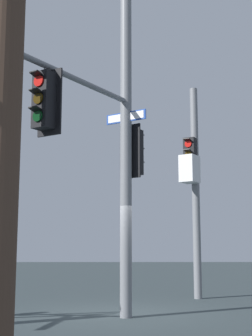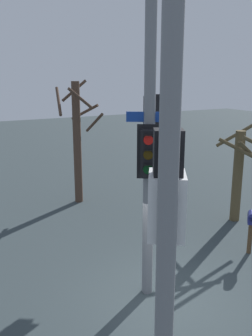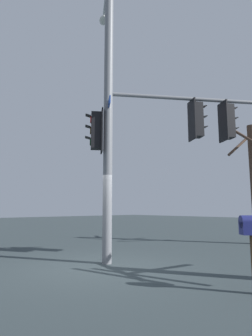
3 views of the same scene
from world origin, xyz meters
name	(u,v)px [view 2 (image 2 of 3)]	position (x,y,z in m)	size (l,w,h in m)	color
ground_plane	(163,299)	(0.00, 0.00, 0.00)	(80.00, 80.00, 0.00)	#313C3E
main_signal_pole_assembly	(146,100)	(-1.27, 0.18, 4.95)	(4.73, 5.59, 9.99)	slate
secondary_pole_assembly	(166,230)	(3.34, -2.33, 3.70)	(0.84, 0.72, 6.67)	slate
mailbox	(251,221)	(-0.77, 3.83, 1.11)	(0.48, 0.48, 1.41)	#4C3823
bare_tree_behind_pole	(77,138)	(-8.08, 0.89, 2.90)	(1.86, 1.95, 5.38)	#483429
bare_tree_across_street	(239,170)	(-3.00, 5.46, 2.03)	(2.48, 2.48, 3.98)	brown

